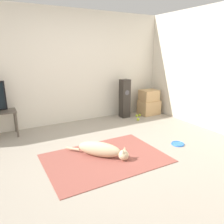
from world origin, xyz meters
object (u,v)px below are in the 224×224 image
(cardboard_box_upper, at_px, (149,95))
(tennis_ball_near_speaker, at_px, (138,119))
(cardboard_box_lower, at_px, (149,107))
(tennis_ball_loose_on_carpet, at_px, (137,116))
(frisbee, at_px, (178,144))
(floor_speaker, at_px, (125,99))
(tennis_ball_by_boxes, at_px, (140,115))
(dog, at_px, (102,150))

(cardboard_box_upper, xyz_separation_m, tennis_ball_near_speaker, (-0.59, -0.35, -0.48))
(cardboard_box_lower, xyz_separation_m, tennis_ball_loose_on_carpet, (-0.44, -0.07, -0.15))
(frisbee, distance_m, tennis_ball_loose_on_carpet, 1.82)
(floor_speaker, bearing_deg, frisbee, -92.38)
(tennis_ball_by_boxes, height_order, tennis_ball_loose_on_carpet, same)
(frisbee, relative_size, tennis_ball_near_speaker, 3.53)
(tennis_ball_by_boxes, bearing_deg, floor_speaker, 157.52)
(dog, relative_size, tennis_ball_by_boxes, 12.88)
(tennis_ball_by_boxes, relative_size, tennis_ball_loose_on_carpet, 1.00)
(tennis_ball_by_boxes, xyz_separation_m, tennis_ball_loose_on_carpet, (-0.10, -0.01, 0.00))
(frisbee, xyz_separation_m, floor_speaker, (0.08, 1.94, 0.47))
(tennis_ball_loose_on_carpet, bearing_deg, cardboard_box_lower, 8.94)
(floor_speaker, xyz_separation_m, tennis_ball_loose_on_carpet, (0.27, -0.16, -0.45))
(dog, relative_size, tennis_ball_near_speaker, 12.88)
(frisbee, bearing_deg, cardboard_box_upper, 66.88)
(dog, height_order, cardboard_box_upper, cardboard_box_upper)
(cardboard_box_lower, xyz_separation_m, floor_speaker, (-0.72, 0.09, 0.30))
(tennis_ball_near_speaker, distance_m, tennis_ball_loose_on_carpet, 0.30)
(dog, xyz_separation_m, cardboard_box_upper, (2.23, 1.62, 0.39))
(tennis_ball_by_boxes, bearing_deg, cardboard_box_upper, 12.52)
(dog, relative_size, floor_speaker, 0.88)
(dog, xyz_separation_m, tennis_ball_loose_on_carpet, (1.79, 1.54, -0.09))
(frisbee, distance_m, floor_speaker, 2.00)
(floor_speaker, bearing_deg, cardboard_box_lower, -7.48)
(cardboard_box_lower, bearing_deg, floor_speaker, 172.52)
(tennis_ball_loose_on_carpet, bearing_deg, dog, -139.31)
(cardboard_box_lower, height_order, tennis_ball_loose_on_carpet, cardboard_box_lower)
(frisbee, relative_size, cardboard_box_upper, 0.51)
(cardboard_box_upper, distance_m, tennis_ball_by_boxes, 0.59)
(cardboard_box_upper, xyz_separation_m, tennis_ball_by_boxes, (-0.34, -0.08, -0.48))
(dog, height_order, frisbee, dog)
(tennis_ball_by_boxes, distance_m, tennis_ball_near_speaker, 0.37)
(cardboard_box_upper, bearing_deg, tennis_ball_loose_on_carpet, -169.03)
(frisbee, distance_m, cardboard_box_lower, 2.02)
(cardboard_box_lower, xyz_separation_m, tennis_ball_near_speaker, (-0.59, -0.33, -0.15))
(frisbee, bearing_deg, floor_speaker, 87.62)
(tennis_ball_loose_on_carpet, bearing_deg, cardboard_box_upper, 10.97)
(frisbee, xyz_separation_m, tennis_ball_loose_on_carpet, (0.35, 1.78, 0.02))
(frisbee, height_order, floor_speaker, floor_speaker)
(dog, distance_m, tennis_ball_loose_on_carpet, 2.36)
(cardboard_box_upper, bearing_deg, cardboard_box_lower, -89.67)
(frisbee, bearing_deg, tennis_ball_near_speaker, 82.32)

